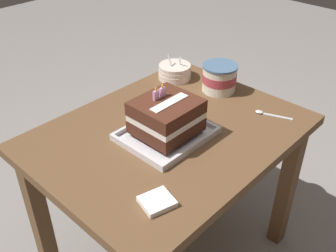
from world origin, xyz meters
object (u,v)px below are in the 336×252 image
object	(u,v)px
bowl_stack	(175,72)
napkin_pile	(157,202)
serving_spoon_near_tray	(265,113)
foil_tray	(166,135)
ice_cream_tub	(219,78)
birthday_cake	(166,116)

from	to	relation	value
bowl_stack	napkin_pile	bearing A→B (deg)	-141.16
serving_spoon_near_tray	foil_tray	bearing A→B (deg)	154.22
ice_cream_tub	serving_spoon_near_tray	distance (m)	0.25
napkin_pile	ice_cream_tub	bearing A→B (deg)	23.14
bowl_stack	serving_spoon_near_tray	xyz separation A→B (m)	(0.01, -0.45, -0.03)
foil_tray	serving_spoon_near_tray	bearing A→B (deg)	-25.78
bowl_stack	napkin_pile	size ratio (longest dim) A/B	1.35
birthday_cake	bowl_stack	world-z (taller)	birthday_cake
serving_spoon_near_tray	napkin_pile	bearing A→B (deg)	-177.07
serving_spoon_near_tray	napkin_pile	distance (m)	0.62
foil_tray	napkin_pile	size ratio (longest dim) A/B	2.80
bowl_stack	serving_spoon_near_tray	size ratio (longest dim) A/B	1.05
birthday_cake	ice_cream_tub	distance (m)	0.40
foil_tray	bowl_stack	world-z (taller)	bowl_stack
foil_tray	bowl_stack	size ratio (longest dim) A/B	2.08
napkin_pile	serving_spoon_near_tray	bearing A→B (deg)	2.93
ice_cream_tub	birthday_cake	bearing A→B (deg)	-169.78
bowl_stack	napkin_pile	world-z (taller)	bowl_stack
napkin_pile	birthday_cake	bearing A→B (deg)	38.97
foil_tray	serving_spoon_near_tray	distance (m)	0.40
foil_tray	napkin_pile	world-z (taller)	foil_tray
bowl_stack	serving_spoon_near_tray	distance (m)	0.46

